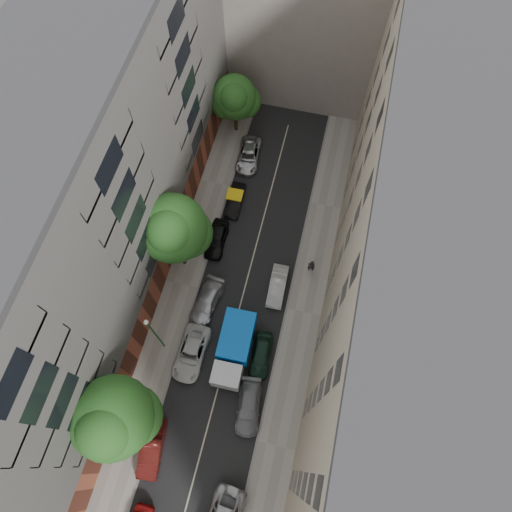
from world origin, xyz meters
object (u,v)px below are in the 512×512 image
(lamp_post, at_px, (154,332))
(tarp_truck, at_px, (234,348))
(car_left_2, at_px, (191,353))
(car_right_1, at_px, (249,407))
(car_left_5, at_px, (235,200))
(car_right_2, at_px, (261,355))
(tree_far, at_px, (235,99))
(car_left_1, at_px, (152,448))
(car_right_3, at_px, (277,286))
(car_left_3, at_px, (207,302))
(car_left_6, at_px, (249,155))
(tree_near, at_px, (114,420))
(car_left_4, at_px, (217,239))
(tree_mid, at_px, (174,231))
(pedestrian, at_px, (311,266))

(lamp_post, bearing_deg, tarp_truck, 8.13)
(car_left_2, distance_m, car_right_1, 6.35)
(car_left_5, distance_m, lamp_post, 15.49)
(tarp_truck, bearing_deg, car_left_5, 102.93)
(car_right_2, height_order, tree_far, tree_far)
(car_left_1, relative_size, lamp_post, 0.62)
(tarp_truck, xyz_separation_m, car_right_2, (2.20, 0.19, -0.87))
(tarp_truck, bearing_deg, car_left_2, -165.00)
(car_right_1, height_order, car_right_3, car_right_3)
(car_right_1, bearing_deg, lamp_post, 151.30)
(car_left_5, xyz_separation_m, car_right_2, (5.80, -13.80, 0.04))
(car_right_2, bearing_deg, lamp_post, -176.18)
(car_left_3, distance_m, car_right_1, 9.39)
(car_left_6, xyz_separation_m, car_right_2, (5.81, -19.20, 0.04))
(car_left_5, relative_size, tree_near, 0.39)
(car_right_1, xyz_separation_m, car_right_2, (0.00, 4.20, 0.03))
(car_left_4, distance_m, lamp_post, 11.21)
(car_left_2, relative_size, tree_mid, 0.51)
(car_left_2, distance_m, car_left_4, 10.61)
(car_left_3, relative_size, car_left_4, 1.10)
(car_right_3, height_order, lamp_post, lamp_post)
(lamp_post, bearing_deg, car_left_2, -3.82)
(car_left_5, bearing_deg, pedestrian, -33.29)
(tree_mid, bearing_deg, car_left_4, 51.97)
(car_left_2, distance_m, car_left_6, 20.40)
(car_left_3, bearing_deg, car_left_2, -82.22)
(car_left_5, height_order, tree_near, tree_near)
(car_right_1, bearing_deg, car_left_3, 119.30)
(tarp_truck, height_order, car_left_2, tarp_truck)
(tarp_truck, height_order, car_left_1, tarp_truck)
(tarp_truck, height_order, tree_near, tree_near)
(car_right_2, height_order, lamp_post, lamp_post)
(tarp_truck, xyz_separation_m, pedestrian, (4.72, 8.81, -0.50))
(car_left_2, bearing_deg, car_right_3, 53.84)
(tarp_truck, relative_size, car_left_1, 1.38)
(car_left_4, xyz_separation_m, car_left_6, (0.59, 9.82, -0.06))
(tarp_truck, distance_m, tree_near, 10.84)
(car_right_1, bearing_deg, tree_mid, 121.30)
(car_left_4, bearing_deg, car_left_2, -87.29)
(car_left_6, relative_size, tree_mid, 0.48)
(car_right_1, bearing_deg, car_left_2, 144.50)
(car_left_1, bearing_deg, tree_far, 85.94)
(car_left_4, relative_size, tree_near, 0.41)
(tree_mid, distance_m, pedestrian, 12.56)
(tarp_truck, height_order, car_left_5, tarp_truck)
(car_left_2, bearing_deg, tarp_truck, 17.45)
(tree_far, bearing_deg, car_left_5, -76.42)
(tarp_truck, distance_m, car_left_6, 19.75)
(car_left_3, distance_m, car_left_4, 6.09)
(car_left_2, relative_size, car_right_1, 1.09)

